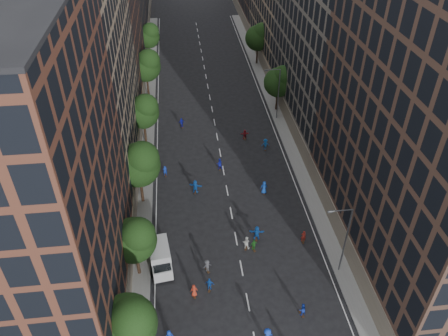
% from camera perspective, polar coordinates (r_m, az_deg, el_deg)
% --- Properties ---
extents(ground, '(240.00, 240.00, 0.00)m').
position_cam_1_polar(ground, '(69.56, -0.86, 3.89)').
color(ground, black).
rests_on(ground, ground).
extents(sidewalk_left, '(4.00, 105.00, 0.15)m').
position_cam_1_polar(sidewalk_left, '(75.97, -10.54, 6.38)').
color(sidewalk_left, slate).
rests_on(sidewalk_left, ground).
extents(sidewalk_right, '(4.00, 105.00, 0.15)m').
position_cam_1_polar(sidewalk_right, '(77.69, 7.48, 7.45)').
color(sidewalk_right, slate).
rests_on(sidewalk_right, ground).
extents(bldg_left_a, '(14.00, 22.00, 30.00)m').
position_cam_1_polar(bldg_left_a, '(39.38, -25.06, -2.74)').
color(bldg_left_a, '#572F21').
rests_on(bldg_left_a, ground).
extents(bldg_left_b, '(14.00, 26.00, 34.00)m').
position_cam_1_polar(bldg_left_b, '(58.60, -19.90, 13.87)').
color(bldg_left_b, '#8D775C').
rests_on(bldg_left_b, ground).
extents(bldg_left_c, '(14.00, 20.00, 28.00)m').
position_cam_1_polar(bldg_left_c, '(80.86, -16.61, 18.29)').
color(bldg_left_c, '#572F21').
rests_on(bldg_left_c, ground).
extents(bldg_right_a, '(14.00, 30.00, 36.00)m').
position_cam_1_polar(bldg_right_a, '(45.72, 27.06, 6.88)').
color(bldg_right_a, '#483126').
rests_on(bldg_right_a, ground).
extents(bldg_right_b, '(14.00, 28.00, 33.00)m').
position_cam_1_polar(bldg_right_b, '(70.08, 15.11, 17.94)').
color(bldg_right_b, '#5C554C').
rests_on(bldg_right_b, ground).
extents(tree_left_0, '(5.20, 5.20, 8.83)m').
position_cam_1_polar(tree_left_0, '(39.13, -12.36, -19.16)').
color(tree_left_0, black).
rests_on(tree_left_0, ground).
extents(tree_left_1, '(4.80, 4.80, 8.21)m').
position_cam_1_polar(tree_left_1, '(45.78, -11.55, -9.03)').
color(tree_left_1, black).
rests_on(tree_left_1, ground).
extents(tree_left_2, '(5.60, 5.60, 9.45)m').
position_cam_1_polar(tree_left_2, '(54.33, -11.01, 0.64)').
color(tree_left_2, black).
rests_on(tree_left_2, ground).
extents(tree_left_3, '(5.00, 5.00, 8.58)m').
position_cam_1_polar(tree_left_3, '(66.44, -10.47, 7.38)').
color(tree_left_3, black).
rests_on(tree_left_3, ground).
extents(tree_left_4, '(5.40, 5.40, 9.08)m').
position_cam_1_polar(tree_left_4, '(80.64, -10.09, 13.12)').
color(tree_left_4, black).
rests_on(tree_left_4, ground).
extents(tree_left_5, '(4.80, 4.80, 8.33)m').
position_cam_1_polar(tree_left_5, '(95.68, -9.79, 16.72)').
color(tree_left_5, black).
rests_on(tree_left_5, ground).
extents(tree_right_a, '(5.00, 5.00, 8.39)m').
position_cam_1_polar(tree_right_a, '(75.31, 7.30, 11.24)').
color(tree_right_a, black).
rests_on(tree_right_a, ground).
extents(tree_right_b, '(5.20, 5.20, 8.83)m').
position_cam_1_polar(tree_right_b, '(93.20, 4.59, 16.76)').
color(tree_right_b, black).
rests_on(tree_right_b, ground).
extents(streetlamp_near, '(2.64, 0.22, 9.06)m').
position_cam_1_polar(streetlamp_near, '(47.20, 15.42, -8.72)').
color(streetlamp_near, '#595B60').
rests_on(streetlamp_near, ground).
extents(streetlamp_far, '(2.64, 0.22, 9.06)m').
position_cam_1_polar(streetlamp_far, '(72.81, 6.96, 9.92)').
color(streetlamp_far, '#595B60').
rests_on(streetlamp_far, ground).
extents(cargo_van, '(2.91, 5.15, 2.61)m').
position_cam_1_polar(cargo_van, '(49.25, -8.32, -11.49)').
color(cargo_van, '#BABABC').
rests_on(cargo_van, ground).
extents(skater_2, '(0.88, 0.77, 1.54)m').
position_cam_1_polar(skater_2, '(46.02, 10.18, -17.76)').
color(skater_2, '#142DA3').
rests_on(skater_2, ground).
extents(skater_3, '(1.39, 1.09, 1.89)m').
position_cam_1_polar(skater_3, '(43.75, 5.65, -21.03)').
color(skater_3, '#173ABA').
rests_on(skater_3, ground).
extents(skater_4, '(1.04, 0.65, 1.66)m').
position_cam_1_polar(skater_4, '(47.15, -1.90, -14.96)').
color(skater_4, '#124097').
rests_on(skater_4, ground).
extents(skater_5, '(1.85, 0.85, 1.93)m').
position_cam_1_polar(skater_5, '(52.00, 4.29, -8.48)').
color(skater_5, '#144DA9').
rests_on(skater_5, ground).
extents(skater_6, '(0.81, 0.58, 1.56)m').
position_cam_1_polar(skater_6, '(46.80, -3.94, -15.71)').
color(skater_6, '#A52E1B').
rests_on(skater_6, ground).
extents(skater_7, '(0.62, 0.45, 1.59)m').
position_cam_1_polar(skater_7, '(52.54, 10.33, -8.80)').
color(skater_7, '#A1241A').
rests_on(skater_7, ground).
extents(skater_8, '(1.01, 0.90, 1.72)m').
position_cam_1_polar(skater_8, '(50.99, 2.92, -9.74)').
color(skater_8, silver).
rests_on(skater_8, ground).
extents(skater_9, '(1.17, 0.91, 1.60)m').
position_cam_1_polar(skater_9, '(48.77, -2.21, -12.66)').
color(skater_9, '#424347').
rests_on(skater_9, ground).
extents(skater_10, '(0.96, 0.59, 1.52)m').
position_cam_1_polar(skater_10, '(50.94, 3.92, -10.02)').
color(skater_10, '#20691F').
rests_on(skater_10, ground).
extents(skater_11, '(1.87, 1.18, 1.93)m').
position_cam_1_polar(skater_11, '(58.34, -3.77, -2.46)').
color(skater_11, blue).
rests_on(skater_11, ground).
extents(skater_12, '(0.97, 0.69, 1.87)m').
position_cam_1_polar(skater_12, '(58.36, 5.26, -2.58)').
color(skater_12, '#123C99').
rests_on(skater_12, ground).
extents(skater_13, '(0.65, 0.49, 1.60)m').
position_cam_1_polar(skater_13, '(61.77, -7.72, -0.40)').
color(skater_13, '#1433A4').
rests_on(skater_13, ground).
extents(skater_14, '(0.88, 0.71, 1.73)m').
position_cam_1_polar(skater_14, '(62.42, -0.61, 0.51)').
color(skater_14, '#121996').
rests_on(skater_14, ground).
extents(skater_15, '(1.19, 0.70, 1.83)m').
position_cam_1_polar(skater_15, '(66.72, 5.41, 3.06)').
color(skater_15, '#134D9F').
rests_on(skater_15, ground).
extents(skater_16, '(1.05, 0.67, 1.66)m').
position_cam_1_polar(skater_16, '(72.30, -5.54, 5.88)').
color(skater_16, '#141AA9').
rests_on(skater_16, ground).
extents(skater_17, '(1.49, 0.57, 1.58)m').
position_cam_1_polar(skater_17, '(69.07, 2.73, 4.37)').
color(skater_17, '#A31B25').
rests_on(skater_17, ground).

